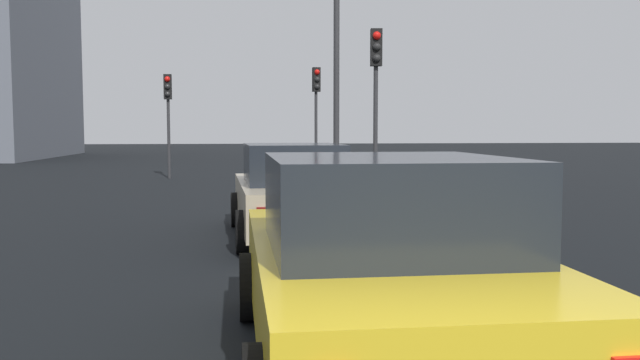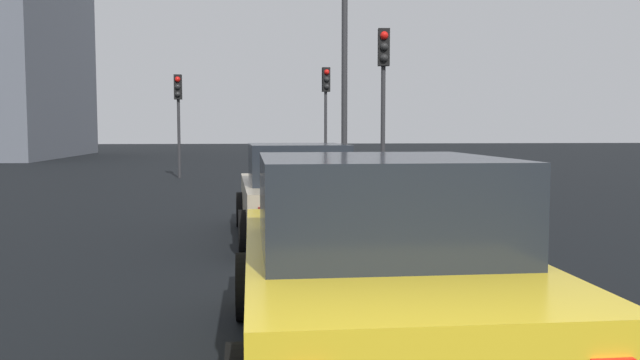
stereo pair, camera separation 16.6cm
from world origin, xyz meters
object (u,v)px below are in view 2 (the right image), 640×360
Objects in this scene: car_beige_lead at (296,193)px; traffic_light_far_left at (326,98)px; car_yellow_second at (374,268)px; traffic_light_near_left at (384,78)px; traffic_light_near_right at (178,104)px; street_lamp_kerbside at (345,47)px.

traffic_light_far_left reaches higher than car_beige_lead.
car_yellow_second is (-6.02, -0.19, 0.02)m from car_beige_lead.
traffic_light_far_left is (19.69, -1.83, 2.18)m from car_yellow_second.
traffic_light_near_left is 8.58m from traffic_light_far_left.
car_beige_lead is at bearing 1.53° from car_yellow_second.
car_beige_lead is at bearing 13.23° from traffic_light_near_right.
traffic_light_near_left is at bearing -4.44° from traffic_light_far_left.
street_lamp_kerbside is at bearing -9.69° from traffic_light_far_left.
traffic_light_far_left is at bearing 89.84° from traffic_light_near_right.
traffic_light_near_left is 1.04× the size of traffic_light_far_left.
traffic_light_near_left is (11.12, -2.29, 2.28)m from car_yellow_second.
traffic_light_near_right reaches higher than car_yellow_second.
traffic_light_near_right is (19.62, 3.61, 1.96)m from car_yellow_second.
car_beige_lead is 6.02m from car_yellow_second.
car_beige_lead is 13.99m from traffic_light_far_left.
car_yellow_second is 0.63× the size of street_lamp_kerbside.
traffic_light_near_left is 2.14m from street_lamp_kerbside.
car_beige_lead is at bearing -19.86° from traffic_light_near_left.
street_lamp_kerbside is (-6.73, -5.19, 1.28)m from traffic_light_near_right.
traffic_light_near_right is 0.56× the size of street_lamp_kerbside.
car_beige_lead is 14.16m from traffic_light_near_right.
street_lamp_kerbside is (-6.80, 0.25, 1.06)m from traffic_light_far_left.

